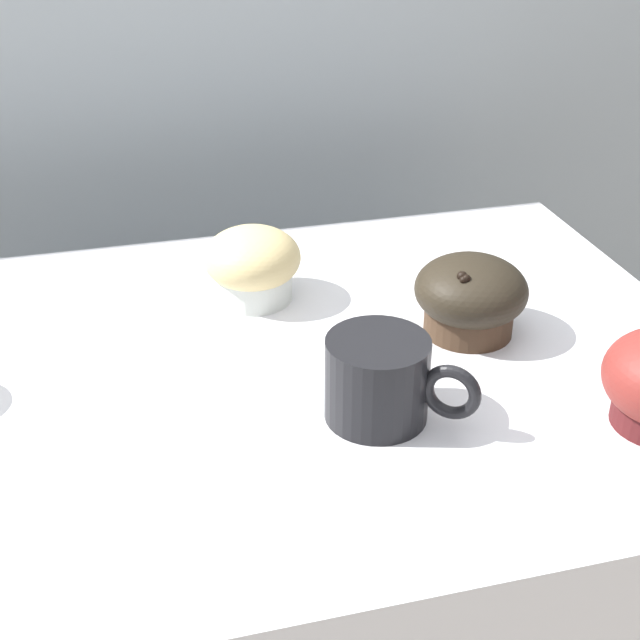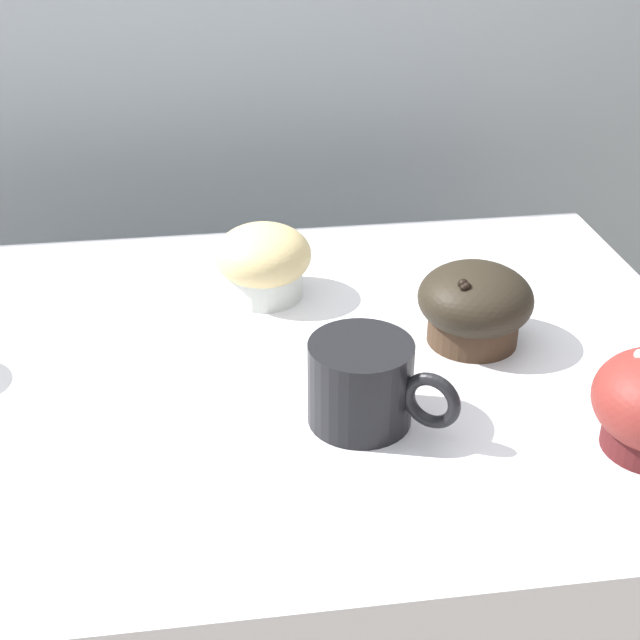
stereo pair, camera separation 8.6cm
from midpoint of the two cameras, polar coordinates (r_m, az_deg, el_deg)
The scene contains 4 objects.
wall_back at distance 1.41m, azimuth -12.10°, elevation 9.60°, with size 3.20×0.10×1.80m, color #A8B2B7.
muffin_front_center at distance 0.98m, azimuth -6.86°, elevation 3.49°, with size 0.11×0.11×0.08m.
muffin_back_right at distance 0.91m, azimuth 6.98°, elevation 1.44°, with size 0.12×0.12×0.08m.
coffee_cup at distance 0.78m, azimuth 0.72°, elevation -3.82°, with size 0.12×0.11×0.08m.
Camera 1 is at (-0.09, -0.72, 1.37)m, focal length 50.00 mm.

